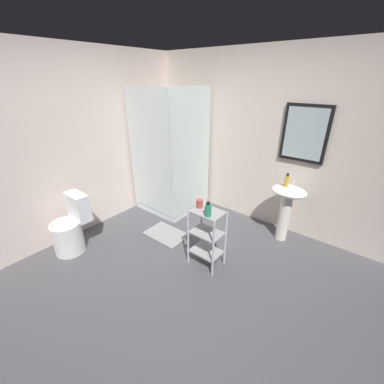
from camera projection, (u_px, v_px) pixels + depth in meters
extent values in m
cube|color=#4B4A4F|center=(179.00, 281.00, 2.82)|extent=(4.20, 4.20, 0.02)
cube|color=silver|center=(261.00, 142.00, 3.59)|extent=(4.20, 0.10, 2.50)
cube|color=black|center=(305.00, 134.00, 3.11)|extent=(0.56, 0.03, 0.72)
cube|color=silver|center=(304.00, 134.00, 3.10)|extent=(0.48, 0.01, 0.64)
cube|color=silver|center=(75.00, 147.00, 3.32)|extent=(0.10, 4.20, 2.50)
cube|color=white|center=(172.00, 202.00, 4.45)|extent=(0.90, 0.90, 0.10)
cube|color=silver|center=(150.00, 154.00, 3.71)|extent=(0.90, 0.02, 1.90)
cube|color=silver|center=(192.00, 153.00, 3.77)|extent=(0.02, 0.90, 1.90)
cylinder|color=silver|center=(172.00, 160.00, 3.45)|extent=(0.04, 0.04, 1.90)
cylinder|color=silver|center=(172.00, 200.00, 4.43)|extent=(0.08, 0.08, 0.00)
cylinder|color=white|center=(284.00, 218.00, 3.40)|extent=(0.15, 0.15, 0.68)
ellipsoid|color=white|center=(289.00, 191.00, 3.23)|extent=(0.46, 0.37, 0.13)
cylinder|color=silver|center=(293.00, 181.00, 3.26)|extent=(0.03, 0.03, 0.10)
cylinder|color=white|center=(68.00, 238.00, 3.20)|extent=(0.37, 0.37, 0.40)
torus|color=white|center=(65.00, 224.00, 3.11)|extent=(0.37, 0.37, 0.04)
cube|color=white|center=(78.00, 207.00, 3.19)|extent=(0.35, 0.17, 0.36)
cylinder|color=silver|center=(188.00, 238.00, 2.93)|extent=(0.02, 0.02, 0.74)
cylinder|color=silver|center=(213.00, 250.00, 2.72)|extent=(0.02, 0.02, 0.74)
cylinder|color=silver|center=(201.00, 228.00, 3.11)|extent=(0.02, 0.02, 0.74)
cylinder|color=silver|center=(226.00, 239.00, 2.91)|extent=(0.02, 0.02, 0.74)
cube|color=#99999E|center=(206.00, 251.00, 3.00)|extent=(0.36, 0.26, 0.02)
cube|color=#99999E|center=(207.00, 233.00, 2.88)|extent=(0.36, 0.26, 0.02)
cube|color=#99999E|center=(208.00, 212.00, 2.76)|extent=(0.36, 0.26, 0.02)
cylinder|color=gold|center=(287.00, 181.00, 3.18)|extent=(0.05, 0.05, 0.15)
cylinder|color=black|center=(288.00, 175.00, 3.14)|extent=(0.03, 0.03, 0.04)
cylinder|color=#2D9162|center=(208.00, 210.00, 2.64)|extent=(0.07, 0.07, 0.14)
cylinder|color=black|center=(208.00, 203.00, 2.60)|extent=(0.04, 0.04, 0.03)
cylinder|color=#B24742|center=(199.00, 204.00, 2.82)|extent=(0.08, 0.08, 0.10)
cube|color=gray|center=(166.00, 234.00, 3.62)|extent=(0.60, 0.40, 0.02)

